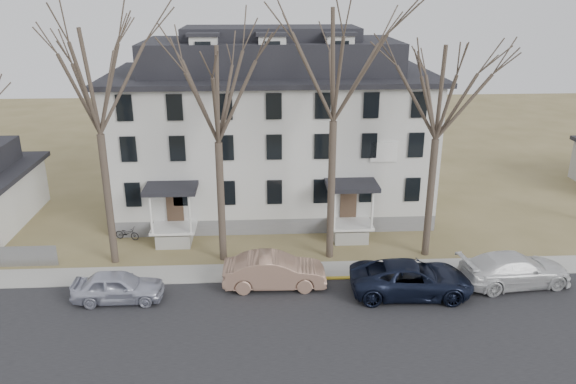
{
  "coord_description": "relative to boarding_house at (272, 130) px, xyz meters",
  "views": [
    {
      "loc": [
        -2.91,
        -18.7,
        14.35
      ],
      "look_at": [
        -1.4,
        9.0,
        4.23
      ],
      "focal_mm": 35.0,
      "sensor_mm": 36.0,
      "label": 1
    }
  ],
  "objects": [
    {
      "name": "ground",
      "position": [
        2.0,
        -17.95,
        -5.38
      ],
      "size": [
        120.0,
        120.0,
        0.0
      ],
      "primitive_type": "plane",
      "color": "olive",
      "rests_on": "ground"
    },
    {
      "name": "main_road",
      "position": [
        2.0,
        -15.95,
        -5.38
      ],
      "size": [
        120.0,
        10.0,
        0.04
      ],
      "primitive_type": "cube",
      "color": "#27272A",
      "rests_on": "ground"
    },
    {
      "name": "far_sidewalk",
      "position": [
        2.0,
        -9.95,
        -5.38
      ],
      "size": [
        120.0,
        2.0,
        0.08
      ],
      "primitive_type": "cube",
      "color": "#A09F97",
      "rests_on": "ground"
    },
    {
      "name": "yellow_curb",
      "position": [
        7.0,
        -10.85,
        -5.38
      ],
      "size": [
        14.0,
        0.25,
        0.06
      ],
      "primitive_type": "cube",
      "color": "gold",
      "rests_on": "ground"
    },
    {
      "name": "boarding_house",
      "position": [
        0.0,
        0.0,
        0.0
      ],
      "size": [
        20.8,
        12.36,
        12.05
      ],
      "color": "slate",
      "rests_on": "ground"
    },
    {
      "name": "tree_far_left",
      "position": [
        -9.0,
        -8.15,
        4.96
      ],
      "size": [
        8.4,
        8.4,
        13.72
      ],
      "color": "#473B31",
      "rests_on": "ground"
    },
    {
      "name": "tree_mid_left",
      "position": [
        -3.0,
        -8.15,
        4.22
      ],
      "size": [
        7.8,
        7.8,
        12.74
      ],
      "color": "#473B31",
      "rests_on": "ground"
    },
    {
      "name": "tree_center",
      "position": [
        3.0,
        -8.15,
        5.71
      ],
      "size": [
        9.0,
        9.0,
        14.7
      ],
      "color": "#473B31",
      "rests_on": "ground"
    },
    {
      "name": "tree_mid_right",
      "position": [
        8.5,
        -8.15,
        4.22
      ],
      "size": [
        7.8,
        7.8,
        12.74
      ],
      "color": "#473B31",
      "rests_on": "ground"
    },
    {
      "name": "car_silver",
      "position": [
        -7.81,
        -12.38,
        -4.64
      ],
      "size": [
        4.37,
        1.78,
        1.48
      ],
      "primitive_type": "imported",
      "rotation": [
        0.0,
        0.0,
        1.56
      ],
      "color": "silver",
      "rests_on": "ground"
    },
    {
      "name": "car_tan",
      "position": [
        -0.23,
        -11.44,
        -4.53
      ],
      "size": [
        5.19,
        1.85,
        1.7
      ],
      "primitive_type": "imported",
      "rotation": [
        0.0,
        0.0,
        1.56
      ],
      "color": "#9D7762",
      "rests_on": "ground"
    },
    {
      "name": "car_navy",
      "position": [
        6.49,
        -12.54,
        -4.54
      ],
      "size": [
        6.13,
        3.03,
        1.67
      ],
      "primitive_type": "imported",
      "rotation": [
        0.0,
        0.0,
        1.53
      ],
      "color": "black",
      "rests_on": "ground"
    },
    {
      "name": "car_white",
      "position": [
        11.99,
        -11.89,
        -4.55
      ],
      "size": [
        5.97,
        2.98,
        1.66
      ],
      "primitive_type": "imported",
      "rotation": [
        0.0,
        0.0,
        1.69
      ],
      "color": "silver",
      "rests_on": "ground"
    },
    {
      "name": "bicycle_left",
      "position": [
        -8.92,
        -5.31,
        -4.98
      ],
      "size": [
        1.6,
        0.93,
        0.8
      ],
      "primitive_type": "imported",
      "rotation": [
        0.0,
        0.0,
        1.29
      ],
      "color": "black",
      "rests_on": "ground"
    }
  ]
}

